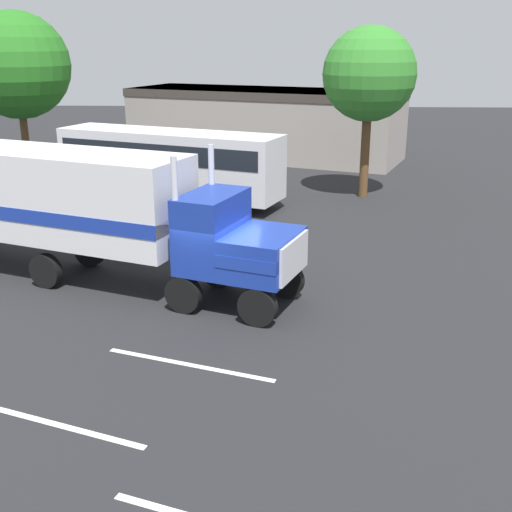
{
  "coord_description": "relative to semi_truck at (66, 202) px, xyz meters",
  "views": [
    {
      "loc": [
        1.87,
        -17.05,
        7.42
      ],
      "look_at": [
        1.14,
        0.04,
        1.6
      ],
      "focal_mm": 44.53,
      "sensor_mm": 36.0,
      "label": 1
    }
  ],
  "objects": [
    {
      "name": "semi_truck",
      "position": [
        0.0,
        0.0,
        0.0
      ],
      "size": [
        14.1,
        7.41,
        4.5
      ],
      "color": "#193399",
      "rests_on": "ground_plane"
    },
    {
      "name": "person_bystander",
      "position": [
        1.55,
        1.76,
        -1.63
      ],
      "size": [
        0.37,
        0.47,
        1.63
      ],
      "color": "black",
      "rests_on": "ground_plane"
    },
    {
      "name": "tree_left",
      "position": [
        10.94,
        11.86,
        3.36
      ],
      "size": [
        4.43,
        4.43,
        8.14
      ],
      "color": "brown",
      "rests_on": "ground_plane"
    },
    {
      "name": "parked_bus",
      "position": [
        1.51,
        10.33,
        -0.46
      ],
      "size": [
        11.18,
        6.37,
        3.4
      ],
      "color": "silver",
      "rests_on": "ground_plane"
    },
    {
      "name": "ground_plane",
      "position": [
        5.05,
        -2.38,
        -2.52
      ],
      "size": [
        120.0,
        120.0,
        0.0
      ],
      "primitive_type": "plane",
      "color": "#232326"
    },
    {
      "name": "lane_stripe_near",
      "position": [
        4.73,
        -5.88,
        -2.52
      ],
      "size": [
        4.22,
        1.54,
        0.01
      ],
      "primitive_type": "cube",
      "rotation": [
        0.0,
        0.0,
        -0.32
      ],
      "color": "silver",
      "rests_on": "ground_plane"
    },
    {
      "name": "tree_center",
      "position": [
        -8.44,
        17.91,
        3.54
      ],
      "size": [
        6.06,
        6.06,
        9.11
      ],
      "color": "brown",
      "rests_on": "ground_plane"
    },
    {
      "name": "building_backdrop",
      "position": [
        5.64,
        23.3,
        -0.12
      ],
      "size": [
        18.9,
        12.04,
        4.41
      ],
      "color": "#9E938C",
      "rests_on": "ground_plane"
    },
    {
      "name": "lane_stripe_mid",
      "position": [
        2.29,
        -8.47,
        -2.52
      ],
      "size": [
        4.2,
        1.63,
        0.01
      ],
      "primitive_type": "cube",
      "rotation": [
        0.0,
        0.0,
        -0.34
      ],
      "color": "silver",
      "rests_on": "ground_plane"
    }
  ]
}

